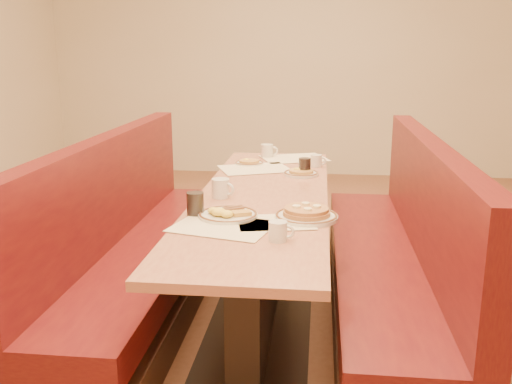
# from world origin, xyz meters

# --- Properties ---
(ground) EXTENTS (8.00, 8.00, 0.00)m
(ground) POSITION_xyz_m (0.00, 0.00, 0.00)
(ground) COLOR #9E6647
(ground) RESTS_ON ground
(diner_table) EXTENTS (0.70, 2.50, 0.75)m
(diner_table) POSITION_xyz_m (0.00, 0.00, 0.37)
(diner_table) COLOR black
(diner_table) RESTS_ON ground
(booth_left) EXTENTS (0.55, 2.50, 1.05)m
(booth_left) POSITION_xyz_m (-0.73, 0.00, 0.36)
(booth_left) COLOR #4C3326
(booth_left) RESTS_ON ground
(booth_right) EXTENTS (0.55, 2.50, 1.05)m
(booth_right) POSITION_xyz_m (0.73, 0.00, 0.36)
(booth_right) COLOR #4C3326
(booth_right) RESTS_ON ground
(placemat_near_left) EXTENTS (0.50, 0.42, 0.00)m
(placemat_near_left) POSITION_xyz_m (-0.12, -0.61, 0.75)
(placemat_near_left) COLOR #FDEEC6
(placemat_near_left) RESTS_ON diner_table
(placemat_near_right) EXTENTS (0.39, 0.32, 0.00)m
(placemat_near_right) POSITION_xyz_m (0.11, -0.52, 0.75)
(placemat_near_right) COLOR #FDEEC6
(placemat_near_right) RESTS_ON diner_table
(placemat_far_left) EXTENTS (0.54, 0.48, 0.00)m
(placemat_far_left) POSITION_xyz_m (-0.12, 0.65, 0.75)
(placemat_far_left) COLOR #FDEEC6
(placemat_far_left) RESTS_ON diner_table
(placemat_far_right) EXTENTS (0.54, 0.47, 0.00)m
(placemat_far_right) POSITION_xyz_m (0.12, 1.04, 0.75)
(placemat_far_right) COLOR #FDEEC6
(placemat_far_right) RESTS_ON diner_table
(pancake_plate) EXTENTS (0.29, 0.29, 0.07)m
(pancake_plate) POSITION_xyz_m (0.25, -0.44, 0.77)
(pancake_plate) COLOR silver
(pancake_plate) RESTS_ON diner_table
(eggs_plate) EXTENTS (0.28, 0.28, 0.06)m
(eggs_plate) POSITION_xyz_m (-0.12, -0.46, 0.77)
(eggs_plate) COLOR silver
(eggs_plate) RESTS_ON diner_table
(extra_plate_mid) EXTENTS (0.22, 0.22, 0.04)m
(extra_plate_mid) POSITION_xyz_m (0.19, 0.50, 0.77)
(extra_plate_mid) COLOR silver
(extra_plate_mid) RESTS_ON diner_table
(extra_plate_far) EXTENTS (0.20, 0.20, 0.04)m
(extra_plate_far) POSITION_xyz_m (-0.18, 0.80, 0.76)
(extra_plate_far) COLOR silver
(extra_plate_far) RESTS_ON diner_table
(coffee_mug_a) EXTENTS (0.11, 0.08, 0.08)m
(coffee_mug_a) POSITION_xyz_m (0.14, -0.77, 0.79)
(coffee_mug_a) COLOR silver
(coffee_mug_a) RESTS_ON diner_table
(coffee_mug_b) EXTENTS (0.13, 0.09, 0.10)m
(coffee_mug_b) POSITION_xyz_m (-0.22, -0.10, 0.80)
(coffee_mug_b) COLOR silver
(coffee_mug_b) RESTS_ON diner_table
(coffee_mug_c) EXTENTS (0.11, 0.08, 0.08)m
(coffee_mug_c) POSITION_xyz_m (0.28, 0.78, 0.79)
(coffee_mug_c) COLOR silver
(coffee_mug_c) RESTS_ON diner_table
(coffee_mug_d) EXTENTS (0.13, 0.09, 0.09)m
(coffee_mug_d) POSITION_xyz_m (-0.08, 1.08, 0.80)
(coffee_mug_d) COLOR silver
(coffee_mug_d) RESTS_ON diner_table
(soda_tumbler_near) EXTENTS (0.08, 0.08, 0.11)m
(soda_tumbler_near) POSITION_xyz_m (-0.28, -0.44, 0.81)
(soda_tumbler_near) COLOR black
(soda_tumbler_near) RESTS_ON diner_table
(soda_tumbler_mid) EXTENTS (0.08, 0.08, 0.10)m
(soda_tumbler_mid) POSITION_xyz_m (0.21, 0.53, 0.80)
(soda_tumbler_mid) COLOR black
(soda_tumbler_mid) RESTS_ON diner_table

